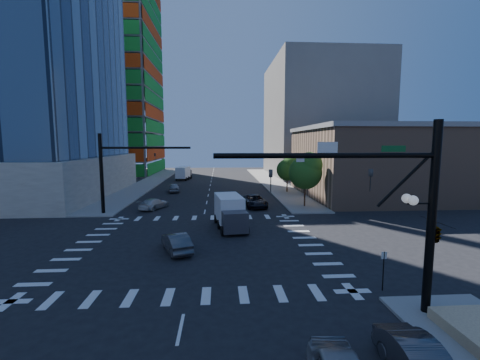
{
  "coord_description": "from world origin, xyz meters",
  "views": [
    {
      "loc": [
        1.75,
        -25.34,
        8.11
      ],
      "look_at": [
        3.91,
        8.0,
        4.22
      ],
      "focal_mm": 24.0,
      "sensor_mm": 36.0,
      "label": 1
    }
  ],
  "objects": [
    {
      "name": "no_parking_sign",
      "position": [
        10.7,
        -9.0,
        1.38
      ],
      "size": [
        0.3,
        0.06,
        2.2
      ],
      "color": "black",
      "rests_on": "ground"
    },
    {
      "name": "sidewalk_ne",
      "position": [
        12.5,
        40.0,
        0.07
      ],
      "size": [
        5.0,
        60.0,
        0.15
      ],
      "primitive_type": "cube",
      "color": "gray",
      "rests_on": "ground"
    },
    {
      "name": "sidewalk_nw",
      "position": [
        -12.5,
        40.0,
        0.07
      ],
      "size": [
        5.0,
        60.0,
        0.15
      ],
      "primitive_type": "cube",
      "color": "gray",
      "rests_on": "ground"
    },
    {
      "name": "tree_north",
      "position": [
        12.93,
        25.9,
        3.99
      ],
      "size": [
        3.54,
        3.52,
        5.78
      ],
      "color": "#382316",
      "rests_on": "sidewalk_ne"
    },
    {
      "name": "box_truck_far",
      "position": [
        -6.03,
        45.64,
        1.26
      ],
      "size": [
        3.16,
        5.74,
        2.85
      ],
      "rotation": [
        0.0,
        0.0,
        2.98
      ],
      "color": "black",
      "rests_on": "ground"
    },
    {
      "name": "construction_building",
      "position": [
        -27.41,
        61.93,
        24.61
      ],
      "size": [
        25.16,
        34.5,
        70.6
      ],
      "color": "slate",
      "rests_on": "ground"
    },
    {
      "name": "car_sb_mid",
      "position": [
        -5.77,
        27.77,
        0.72
      ],
      "size": [
        2.28,
        4.44,
        1.45
      ],
      "primitive_type": "imported",
      "rotation": [
        0.0,
        0.0,
        3.28
      ],
      "color": "gray",
      "rests_on": "ground"
    },
    {
      "name": "ground",
      "position": [
        0.0,
        0.0,
        0.0
      ],
      "size": [
        160.0,
        160.0,
        0.0
      ],
      "primitive_type": "plane",
      "color": "black",
      "rests_on": "ground"
    },
    {
      "name": "car_nb_far",
      "position": [
        6.25,
        14.58,
        0.76
      ],
      "size": [
        3.03,
        5.66,
        1.51
      ],
      "primitive_type": "imported",
      "rotation": [
        0.0,
        0.0,
        0.1
      ],
      "color": "black",
      "rests_on": "ground"
    },
    {
      "name": "signal_mast_se",
      "position": [
        10.6,
        -11.5,
        5.01
      ],
      "size": [
        10.51,
        2.48,
        9.0
      ],
      "color": "black",
      "rests_on": "sidewalk_se"
    },
    {
      "name": "commercial_building",
      "position": [
        25.0,
        22.0,
        5.31
      ],
      "size": [
        20.5,
        22.5,
        10.6
      ],
      "color": "#967157",
      "rests_on": "ground"
    },
    {
      "name": "road_markings",
      "position": [
        0.0,
        0.0,
        0.01
      ],
      "size": [
        20.0,
        20.0,
        0.01
      ],
      "primitive_type": "cube",
      "color": "silver",
      "rests_on": "ground"
    },
    {
      "name": "bg_building_ne",
      "position": [
        27.0,
        55.0,
        14.0
      ],
      "size": [
        24.0,
        30.0,
        28.0
      ],
      "primitive_type": "cube",
      "color": "slate",
      "rests_on": "ground"
    },
    {
      "name": "tree_south",
      "position": [
        12.63,
        13.9,
        4.69
      ],
      "size": [
        4.16,
        4.16,
        6.82
      ],
      "color": "#382316",
      "rests_on": "sidewalk_ne"
    },
    {
      "name": "car_sb_cross",
      "position": [
        -1.5,
        -1.78,
        0.7
      ],
      "size": [
        2.93,
        4.53,
        1.41
      ],
      "primitive_type": "imported",
      "rotation": [
        0.0,
        0.0,
        3.51
      ],
      "color": "#47484B",
      "rests_on": "ground"
    },
    {
      "name": "signal_mast_nw",
      "position": [
        -10.0,
        11.5,
        5.49
      ],
      "size": [
        10.2,
        0.4,
        9.0
      ],
      "color": "black",
      "rests_on": "sidewalk_nw"
    },
    {
      "name": "car_sb_near",
      "position": [
        -6.32,
        14.1,
        0.66
      ],
      "size": [
        3.56,
        4.9,
        1.32
      ],
      "primitive_type": "imported",
      "rotation": [
        0.0,
        0.0,
        2.72
      ],
      "color": "silver",
      "rests_on": "ground"
    },
    {
      "name": "box_truck_near",
      "position": [
        2.79,
        4.39,
        1.34
      ],
      "size": [
        3.23,
        6.06,
        3.03
      ],
      "rotation": [
        0.0,
        0.0,
        0.14
      ],
      "color": "black",
      "rests_on": "ground"
    }
  ]
}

